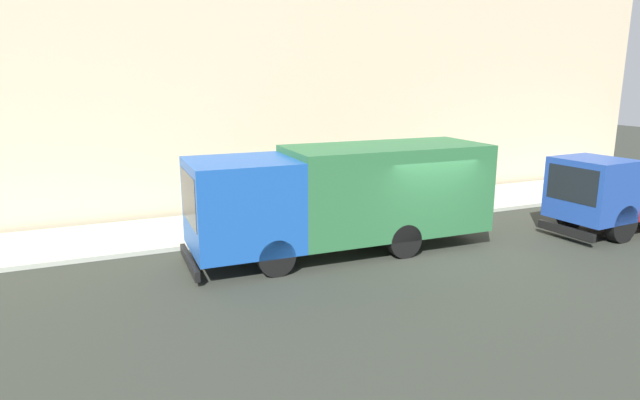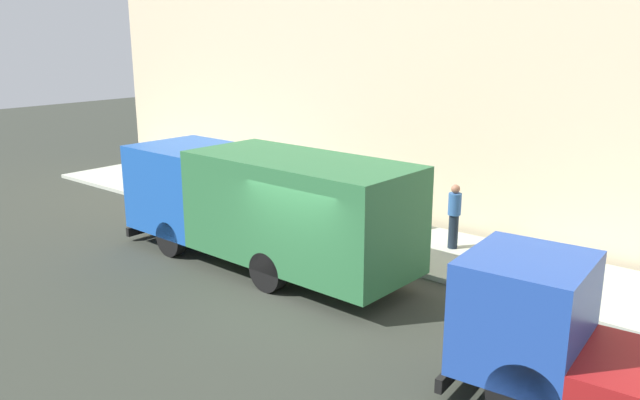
{
  "view_description": "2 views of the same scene",
  "coord_description": "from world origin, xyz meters",
  "px_view_note": "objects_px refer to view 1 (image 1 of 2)",
  "views": [
    {
      "loc": [
        -11.26,
        8.11,
        4.63
      ],
      "look_at": [
        1.69,
        2.54,
        1.37
      ],
      "focal_mm": 29.99,
      "sensor_mm": 36.0,
      "label": 1
    },
    {
      "loc": [
        -9.2,
        -8.53,
        5.57
      ],
      "look_at": [
        1.75,
        0.66,
        1.78
      ],
      "focal_mm": 35.81,
      "sensor_mm": 36.0,
      "label": 2
    }
  ],
  "objects_px": {
    "large_utility_truck": "(344,194)",
    "traffic_cone_orange": "(193,228)",
    "pedestrian_walking": "(317,187)",
    "pedestrian_standing": "(376,181)",
    "small_flatbed_truck": "(614,196)"
  },
  "relations": [
    {
      "from": "large_utility_truck",
      "to": "traffic_cone_orange",
      "type": "bearing_deg",
      "value": 56.5
    },
    {
      "from": "large_utility_truck",
      "to": "pedestrian_walking",
      "type": "xyz_separation_m",
      "value": [
        3.79,
        -0.84,
        -0.58
      ]
    },
    {
      "from": "pedestrian_standing",
      "to": "traffic_cone_orange",
      "type": "bearing_deg",
      "value": -175.3
    },
    {
      "from": "small_flatbed_truck",
      "to": "traffic_cone_orange",
      "type": "bearing_deg",
      "value": 66.97
    },
    {
      "from": "traffic_cone_orange",
      "to": "pedestrian_walking",
      "type": "bearing_deg",
      "value": -73.35
    },
    {
      "from": "large_utility_truck",
      "to": "pedestrian_walking",
      "type": "relative_size",
      "value": 4.91
    },
    {
      "from": "large_utility_truck",
      "to": "small_flatbed_truck",
      "type": "xyz_separation_m",
      "value": [
        -1.51,
        -8.37,
        -0.48
      ]
    },
    {
      "from": "small_flatbed_truck",
      "to": "pedestrian_walking",
      "type": "xyz_separation_m",
      "value": [
        5.3,
        7.53,
        -0.11
      ]
    },
    {
      "from": "pedestrian_walking",
      "to": "large_utility_truck",
      "type": "bearing_deg",
      "value": -3.54
    },
    {
      "from": "small_flatbed_truck",
      "to": "large_utility_truck",
      "type": "bearing_deg",
      "value": 75.1
    },
    {
      "from": "pedestrian_standing",
      "to": "traffic_cone_orange",
      "type": "height_order",
      "value": "pedestrian_standing"
    },
    {
      "from": "small_flatbed_truck",
      "to": "traffic_cone_orange",
      "type": "distance_m",
      "value": 12.63
    },
    {
      "from": "small_flatbed_truck",
      "to": "pedestrian_walking",
      "type": "distance_m",
      "value": 9.21
    },
    {
      "from": "small_flatbed_truck",
      "to": "pedestrian_standing",
      "type": "distance_m",
      "value": 7.48
    },
    {
      "from": "pedestrian_walking",
      "to": "pedestrian_standing",
      "type": "xyz_separation_m",
      "value": [
        0.03,
        -2.28,
        0.01
      ]
    }
  ]
}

